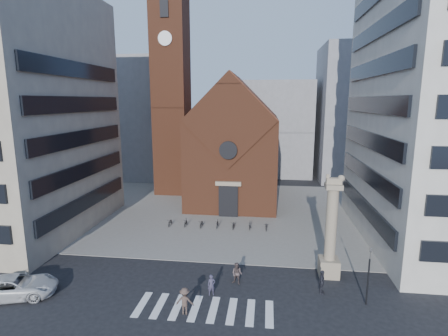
{
  "coord_description": "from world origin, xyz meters",
  "views": [
    {
      "loc": [
        4.7,
        -24.85,
        14.41
      ],
      "look_at": [
        0.57,
        8.0,
        7.98
      ],
      "focal_mm": 28.0,
      "sensor_mm": 36.0,
      "label": 1
    }
  ],
  "objects_px": {
    "traffic_light": "(368,275)",
    "pedestrian_0": "(211,285)",
    "scooter_0": "(170,222)",
    "lion_column": "(331,236)",
    "white_car": "(15,287)",
    "pedestrian_2": "(322,282)",
    "pedestrian_1": "(237,274)"
  },
  "relations": [
    {
      "from": "pedestrian_2",
      "to": "pedestrian_1",
      "type": "bearing_deg",
      "value": 95.95
    },
    {
      "from": "traffic_light",
      "to": "pedestrian_2",
      "type": "distance_m",
      "value": 3.45
    },
    {
      "from": "lion_column",
      "to": "pedestrian_2",
      "type": "height_order",
      "value": "lion_column"
    },
    {
      "from": "pedestrian_1",
      "to": "pedestrian_2",
      "type": "xyz_separation_m",
      "value": [
        6.47,
        -0.62,
        0.05
      ]
    },
    {
      "from": "pedestrian_2",
      "to": "white_car",
      "type": "bearing_deg",
      "value": 109.6
    },
    {
      "from": "pedestrian_0",
      "to": "scooter_0",
      "type": "distance_m",
      "value": 15.67
    },
    {
      "from": "traffic_light",
      "to": "pedestrian_2",
      "type": "height_order",
      "value": "traffic_light"
    },
    {
      "from": "traffic_light",
      "to": "white_car",
      "type": "distance_m",
      "value": 25.84
    },
    {
      "from": "traffic_light",
      "to": "pedestrian_1",
      "type": "xyz_separation_m",
      "value": [
        -9.47,
        1.67,
        -1.4
      ]
    },
    {
      "from": "lion_column",
      "to": "traffic_light",
      "type": "distance_m",
      "value": 4.62
    },
    {
      "from": "traffic_light",
      "to": "scooter_0",
      "type": "height_order",
      "value": "traffic_light"
    },
    {
      "from": "traffic_light",
      "to": "pedestrian_0",
      "type": "bearing_deg",
      "value": -179.31
    },
    {
      "from": "pedestrian_1",
      "to": "scooter_0",
      "type": "height_order",
      "value": "pedestrian_1"
    },
    {
      "from": "pedestrian_0",
      "to": "pedestrian_1",
      "type": "relative_size",
      "value": 0.9
    },
    {
      "from": "pedestrian_0",
      "to": "scooter_0",
      "type": "bearing_deg",
      "value": 97.1
    },
    {
      "from": "traffic_light",
      "to": "pedestrian_0",
      "type": "relative_size",
      "value": 2.69
    },
    {
      "from": "pedestrian_0",
      "to": "pedestrian_2",
      "type": "bearing_deg",
      "value": -11.84
    },
    {
      "from": "pedestrian_0",
      "to": "scooter_0",
      "type": "relative_size",
      "value": 1.05
    },
    {
      "from": "pedestrian_0",
      "to": "pedestrian_2",
      "type": "height_order",
      "value": "pedestrian_2"
    },
    {
      "from": "lion_column",
      "to": "pedestrian_1",
      "type": "height_order",
      "value": "lion_column"
    },
    {
      "from": "traffic_light",
      "to": "pedestrian_1",
      "type": "bearing_deg",
      "value": 170.02
    },
    {
      "from": "scooter_0",
      "to": "lion_column",
      "type": "bearing_deg",
      "value": -31.63
    },
    {
      "from": "scooter_0",
      "to": "pedestrian_0",
      "type": "bearing_deg",
      "value": -63.59
    },
    {
      "from": "traffic_light",
      "to": "white_car",
      "type": "relative_size",
      "value": 0.73
    },
    {
      "from": "scooter_0",
      "to": "white_car",
      "type": "bearing_deg",
      "value": -115.29
    },
    {
      "from": "lion_column",
      "to": "pedestrian_0",
      "type": "distance_m",
      "value": 10.47
    },
    {
      "from": "traffic_light",
      "to": "pedestrian_2",
      "type": "bearing_deg",
      "value": 160.71
    },
    {
      "from": "traffic_light",
      "to": "pedestrian_1",
      "type": "height_order",
      "value": "traffic_light"
    },
    {
      "from": "pedestrian_1",
      "to": "pedestrian_0",
      "type": "bearing_deg",
      "value": -115.42
    },
    {
      "from": "pedestrian_0",
      "to": "white_car",
      "type": "bearing_deg",
      "value": 168.2
    },
    {
      "from": "pedestrian_0",
      "to": "pedestrian_1",
      "type": "bearing_deg",
      "value": 25.55
    },
    {
      "from": "lion_column",
      "to": "traffic_light",
      "type": "height_order",
      "value": "lion_column"
    }
  ]
}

